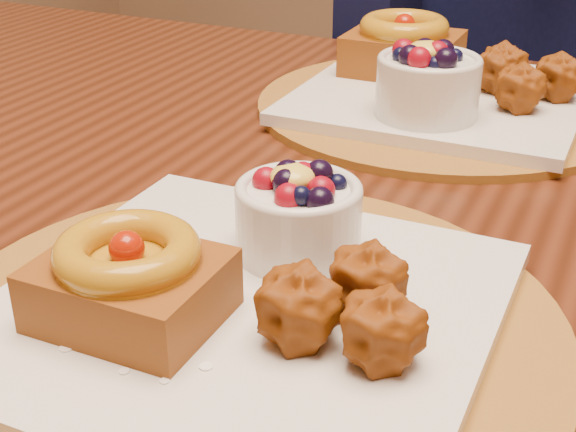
% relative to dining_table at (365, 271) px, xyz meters
% --- Properties ---
extents(dining_table, '(1.60, 0.90, 0.76)m').
position_rel_dining_table_xyz_m(dining_table, '(0.00, 0.00, 0.00)').
color(dining_table, '#331509').
rests_on(dining_table, ground).
extents(place_setting_near, '(0.38, 0.38, 0.08)m').
position_rel_dining_table_xyz_m(place_setting_near, '(-0.00, -0.22, 0.10)').
color(place_setting_near, '#623512').
rests_on(place_setting_near, dining_table).
extents(place_setting_far, '(0.38, 0.38, 0.09)m').
position_rel_dining_table_xyz_m(place_setting_far, '(-0.00, 0.21, 0.11)').
color(place_setting_far, '#623512').
rests_on(place_setting_far, dining_table).
extents(chair_far, '(0.54, 0.54, 0.95)m').
position_rel_dining_table_xyz_m(chair_far, '(-0.03, 0.88, -0.15)').
color(chair_far, black).
rests_on(chair_far, ground).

